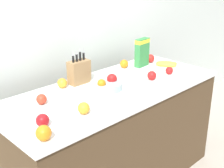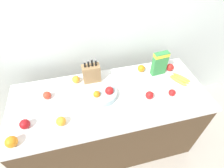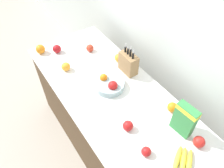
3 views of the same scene
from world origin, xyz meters
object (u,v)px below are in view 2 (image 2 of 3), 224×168
at_px(cereal_box, 160,63).
at_px(apple_middle, 170,67).
at_px(apple_front, 172,93).
at_px(orange_mid_left, 141,68).
at_px(apple_rightmost, 149,95).
at_px(apple_leftmost, 47,95).
at_px(orange_by_cereal, 76,79).
at_px(knife_block, 91,73).
at_px(banana_bunch, 180,79).
at_px(fruit_bowl, 104,94).
at_px(orange_back_center, 11,142).
at_px(apple_rear, 25,124).
at_px(orange_near_bowl, 61,121).

height_order(cereal_box, apple_middle, cereal_box).
xyz_separation_m(apple_front, orange_mid_left, (-0.16, 0.40, 0.01)).
bearing_deg(apple_rightmost, apple_leftmost, 166.15).
distance_m(cereal_box, orange_by_cereal, 0.88).
bearing_deg(apple_front, knife_block, 151.42).
xyz_separation_m(banana_bunch, orange_by_cereal, (-1.05, 0.23, 0.02)).
height_order(banana_bunch, apple_front, apple_front).
height_order(fruit_bowl, banana_bunch, fruit_bowl).
bearing_deg(banana_bunch, cereal_box, 138.24).
bearing_deg(apple_middle, orange_back_center, -161.87).
distance_m(apple_front, orange_by_cereal, 0.95).
bearing_deg(apple_middle, apple_rear, -165.89).
bearing_deg(knife_block, apple_rightmost, -37.15).
height_order(cereal_box, orange_near_bowl, cereal_box).
bearing_deg(apple_rightmost, orange_mid_left, 80.86).
distance_m(orange_back_center, orange_near_bowl, 0.38).
bearing_deg(apple_leftmost, knife_block, 17.15).
xyz_separation_m(knife_block, orange_by_cereal, (-0.16, 0.01, -0.06)).
xyz_separation_m(fruit_bowl, apple_rightmost, (0.41, -0.12, 0.00)).
bearing_deg(orange_near_bowl, orange_back_center, -165.27).
xyz_separation_m(apple_leftmost, orange_by_cereal, (0.28, 0.15, 0.00)).
distance_m(banana_bunch, orange_near_bowl, 1.24).
bearing_deg(apple_rightmost, banana_bunch, 19.92).
distance_m(fruit_bowl, apple_leftmost, 0.53).
xyz_separation_m(apple_leftmost, orange_near_bowl, (0.12, -0.32, 0.00)).
relative_size(apple_leftmost, apple_rear, 0.91).
height_order(apple_leftmost, orange_back_center, orange_back_center).
xyz_separation_m(cereal_box, apple_middle, (0.15, 0.02, -0.11)).
relative_size(fruit_bowl, orange_back_center, 2.83).
xyz_separation_m(apple_front, orange_by_cereal, (-0.87, 0.40, 0.01)).
bearing_deg(apple_leftmost, apple_rightmost, -13.85).
relative_size(cereal_box, orange_mid_left, 3.36).
bearing_deg(orange_by_cereal, apple_middle, -3.24).
bearing_deg(apple_front, orange_mid_left, 111.98).
xyz_separation_m(apple_rightmost, orange_mid_left, (0.06, 0.38, 0.00)).
height_order(orange_by_cereal, orange_mid_left, same).
bearing_deg(orange_mid_left, knife_block, -178.56).
bearing_deg(orange_back_center, banana_bunch, 11.90).
height_order(knife_block, fruit_bowl, knife_block).
height_order(apple_middle, orange_by_cereal, apple_middle).
bearing_deg(cereal_box, apple_middle, 1.00).
xyz_separation_m(apple_rightmost, orange_back_center, (-1.18, -0.19, 0.01)).
relative_size(apple_front, orange_near_bowl, 0.83).
relative_size(knife_block, orange_mid_left, 3.73).
bearing_deg(apple_front, fruit_bowl, 167.97).
bearing_deg(apple_rightmost, apple_front, -4.60).
xyz_separation_m(knife_block, cereal_box, (0.71, -0.06, 0.05)).
relative_size(apple_rightmost, orange_back_center, 0.86).
bearing_deg(cereal_box, knife_block, 169.93).
distance_m(apple_front, orange_back_center, 1.41).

